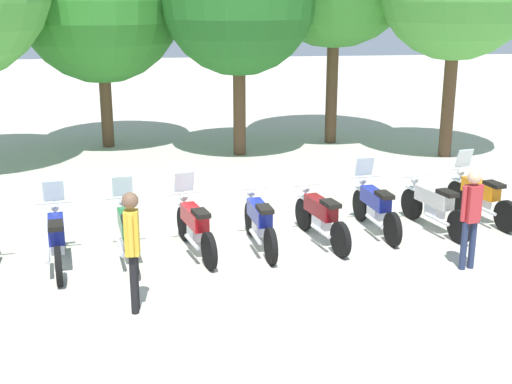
{
  "coord_description": "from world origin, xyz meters",
  "views": [
    {
      "loc": [
        -1.51,
        -11.72,
        4.47
      ],
      "look_at": [
        0.0,
        0.5,
        0.9
      ],
      "focal_mm": 47.7,
      "sensor_mm": 36.0,
      "label": 1
    }
  ],
  "objects_px": {
    "motorcycle_2": "(128,231)",
    "motorcycle_5": "(321,216)",
    "motorcycle_8": "(480,196)",
    "motorcycle_4": "(260,222)",
    "tree_1": "(100,1)",
    "motorcycle_7": "(434,206)",
    "motorcycle_1": "(57,237)",
    "person_1": "(471,212)",
    "person_0": "(132,242)",
    "motorcycle_6": "(375,206)",
    "motorcycle_3": "(195,225)"
  },
  "relations": [
    {
      "from": "motorcycle_3",
      "to": "motorcycle_6",
      "type": "bearing_deg",
      "value": -93.37
    },
    {
      "from": "motorcycle_3",
      "to": "motorcycle_2",
      "type": "bearing_deg",
      "value": 83.91
    },
    {
      "from": "motorcycle_2",
      "to": "motorcycle_7",
      "type": "height_order",
      "value": "motorcycle_2"
    },
    {
      "from": "motorcycle_1",
      "to": "person_1",
      "type": "height_order",
      "value": "person_1"
    },
    {
      "from": "motorcycle_3",
      "to": "motorcycle_6",
      "type": "distance_m",
      "value": 3.61
    },
    {
      "from": "motorcycle_4",
      "to": "tree_1",
      "type": "bearing_deg",
      "value": 14.32
    },
    {
      "from": "motorcycle_2",
      "to": "person_0",
      "type": "relative_size",
      "value": 1.2
    },
    {
      "from": "motorcycle_7",
      "to": "motorcycle_3",
      "type": "bearing_deg",
      "value": 83.17
    },
    {
      "from": "motorcycle_1",
      "to": "motorcycle_5",
      "type": "relative_size",
      "value": 1.01
    },
    {
      "from": "motorcycle_4",
      "to": "motorcycle_8",
      "type": "bearing_deg",
      "value": -83.89
    },
    {
      "from": "motorcycle_5",
      "to": "tree_1",
      "type": "xyz_separation_m",
      "value": [
        -4.67,
        9.07,
        3.82
      ]
    },
    {
      "from": "motorcycle_7",
      "to": "motorcycle_8",
      "type": "height_order",
      "value": "motorcycle_8"
    },
    {
      "from": "motorcycle_2",
      "to": "person_1",
      "type": "bearing_deg",
      "value": -110.39
    },
    {
      "from": "motorcycle_1",
      "to": "person_0",
      "type": "xyz_separation_m",
      "value": [
        1.39,
        -1.91,
        0.56
      ]
    },
    {
      "from": "motorcycle_6",
      "to": "motorcycle_8",
      "type": "relative_size",
      "value": 1.01
    },
    {
      "from": "motorcycle_1",
      "to": "motorcycle_3",
      "type": "height_order",
      "value": "same"
    },
    {
      "from": "motorcycle_5",
      "to": "motorcycle_4",
      "type": "bearing_deg",
      "value": 83.91
    },
    {
      "from": "motorcycle_1",
      "to": "motorcycle_2",
      "type": "xyz_separation_m",
      "value": [
        1.18,
        0.17,
        0.0
      ]
    },
    {
      "from": "motorcycle_6",
      "to": "person_0",
      "type": "height_order",
      "value": "person_0"
    },
    {
      "from": "motorcycle_1",
      "to": "tree_1",
      "type": "height_order",
      "value": "tree_1"
    },
    {
      "from": "motorcycle_6",
      "to": "person_1",
      "type": "distance_m",
      "value": 2.32
    },
    {
      "from": "motorcycle_2",
      "to": "motorcycle_3",
      "type": "relative_size",
      "value": 1.02
    },
    {
      "from": "motorcycle_2",
      "to": "motorcycle_4",
      "type": "distance_m",
      "value": 2.37
    },
    {
      "from": "motorcycle_4",
      "to": "motorcycle_6",
      "type": "relative_size",
      "value": 1.0
    },
    {
      "from": "motorcycle_7",
      "to": "motorcycle_8",
      "type": "distance_m",
      "value": 1.27
    },
    {
      "from": "motorcycle_4",
      "to": "person_0",
      "type": "bearing_deg",
      "value": 131.43
    },
    {
      "from": "motorcycle_2",
      "to": "motorcycle_5",
      "type": "distance_m",
      "value": 3.56
    },
    {
      "from": "motorcycle_2",
      "to": "motorcycle_7",
      "type": "bearing_deg",
      "value": -90.98
    },
    {
      "from": "person_0",
      "to": "motorcycle_7",
      "type": "bearing_deg",
      "value": -150.04
    },
    {
      "from": "motorcycle_3",
      "to": "motorcycle_5",
      "type": "xyz_separation_m",
      "value": [
        2.36,
        0.26,
        -0.01
      ]
    },
    {
      "from": "motorcycle_1",
      "to": "motorcycle_8",
      "type": "height_order",
      "value": "same"
    },
    {
      "from": "motorcycle_4",
      "to": "tree_1",
      "type": "distance_m",
      "value": 10.58
    },
    {
      "from": "motorcycle_1",
      "to": "motorcycle_6",
      "type": "height_order",
      "value": "same"
    },
    {
      "from": "motorcycle_1",
      "to": "motorcycle_5",
      "type": "bearing_deg",
      "value": -92.09
    },
    {
      "from": "motorcycle_2",
      "to": "tree_1",
      "type": "relative_size",
      "value": 0.32
    },
    {
      "from": "motorcycle_4",
      "to": "motorcycle_6",
      "type": "distance_m",
      "value": 2.43
    },
    {
      "from": "motorcycle_3",
      "to": "person_1",
      "type": "relative_size",
      "value": 1.24
    },
    {
      "from": "motorcycle_1",
      "to": "person_1",
      "type": "bearing_deg",
      "value": -107.54
    },
    {
      "from": "motorcycle_4",
      "to": "person_1",
      "type": "distance_m",
      "value": 3.69
    },
    {
      "from": "motorcycle_1",
      "to": "motorcycle_8",
      "type": "xyz_separation_m",
      "value": [
        8.23,
        1.5,
        0.0
      ]
    },
    {
      "from": "person_0",
      "to": "person_1",
      "type": "distance_m",
      "value": 5.59
    },
    {
      "from": "person_1",
      "to": "tree_1",
      "type": "distance_m",
      "value": 13.1
    },
    {
      "from": "motorcycle_3",
      "to": "motorcycle_5",
      "type": "height_order",
      "value": "motorcycle_3"
    },
    {
      "from": "motorcycle_4",
      "to": "motorcycle_8",
      "type": "xyz_separation_m",
      "value": [
        4.7,
        1.04,
        0.01
      ]
    },
    {
      "from": "motorcycle_7",
      "to": "person_1",
      "type": "xyz_separation_m",
      "value": [
        -0.16,
        -1.98,
        0.51
      ]
    },
    {
      "from": "motorcycle_5",
      "to": "motorcycle_8",
      "type": "relative_size",
      "value": 1.0
    },
    {
      "from": "motorcycle_3",
      "to": "person_1",
      "type": "height_order",
      "value": "person_1"
    },
    {
      "from": "motorcycle_4",
      "to": "tree_1",
      "type": "height_order",
      "value": "tree_1"
    },
    {
      "from": "motorcycle_1",
      "to": "motorcycle_2",
      "type": "distance_m",
      "value": 1.19
    },
    {
      "from": "person_0",
      "to": "tree_1",
      "type": "bearing_deg",
      "value": -80.64
    }
  ]
}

